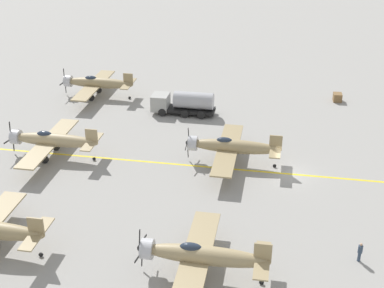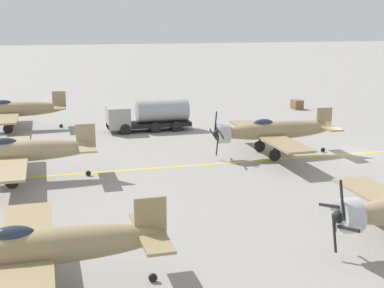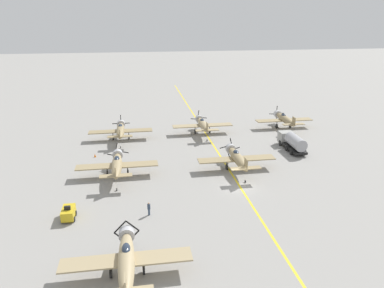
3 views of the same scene
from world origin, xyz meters
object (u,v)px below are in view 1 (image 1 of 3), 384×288
at_px(airplane_mid_left, 201,255).
at_px(fuel_tanker, 183,103).
at_px(airplane_mid_center, 231,147).
at_px(airplane_far_right, 96,83).
at_px(airplane_far_center, 52,140).
at_px(ground_crew_walking, 360,251).
at_px(supply_crate_by_tanker, 337,97).

bearing_deg(airplane_mid_left, fuel_tanker, 9.21).
bearing_deg(airplane_mid_center, airplane_far_right, 67.15).
xyz_separation_m(airplane_far_right, airplane_far_center, (-17.75, -1.24, 0.00)).
bearing_deg(airplane_mid_left, airplane_far_center, 44.68).
bearing_deg(fuel_tanker, airplane_mid_center, -148.50).
height_order(airplane_far_right, airplane_far_center, airplane_far_right).
height_order(airplane_far_center, airplane_mid_left, airplane_far_center).
xyz_separation_m(airplane_far_center, fuel_tanker, (14.03, -11.46, -0.50)).
height_order(fuel_tanker, ground_crew_walking, fuel_tanker).
distance_m(airplane_far_center, ground_crew_walking, 32.97).
distance_m(airplane_far_right, ground_crew_walking, 43.76).
relative_size(airplane_far_right, airplane_mid_center, 1.00).
relative_size(airplane_mid_left, fuel_tanker, 1.50).
height_order(airplane_far_right, supply_crate_by_tanker, airplane_far_right).
distance_m(airplane_far_right, airplane_far_center, 17.79).
distance_m(ground_crew_walking, supply_crate_by_tanker, 34.22).
bearing_deg(airplane_far_center, airplane_mid_left, -138.18).
bearing_deg(airplane_far_right, ground_crew_walking, -144.74).
xyz_separation_m(airplane_far_right, supply_crate_by_tanker, (4.19, -32.28, -1.46)).
distance_m(airplane_mid_center, airplane_mid_left, 18.16).
distance_m(airplane_far_right, supply_crate_by_tanker, 32.59).
xyz_separation_m(fuel_tanker, supply_crate_by_tanker, (7.91, -19.58, -0.96)).
bearing_deg(airplane_mid_center, ground_crew_walking, -125.04).
bearing_deg(airplane_mid_center, airplane_mid_left, -165.32).
bearing_deg(ground_crew_walking, airplane_mid_left, 108.78).
xyz_separation_m(airplane_mid_center, fuel_tanker, (12.19, 7.47, -0.50)).
relative_size(fuel_tanker, supply_crate_by_tanker, 6.05).
height_order(airplane_mid_center, airplane_mid_left, airplane_mid_center).
distance_m(airplane_far_center, airplane_mid_left, 24.82).
relative_size(airplane_mid_center, supply_crate_by_tanker, 9.07).
height_order(airplane_far_center, supply_crate_by_tanker, airplane_far_center).
height_order(airplane_far_center, airplane_mid_center, airplane_far_center).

